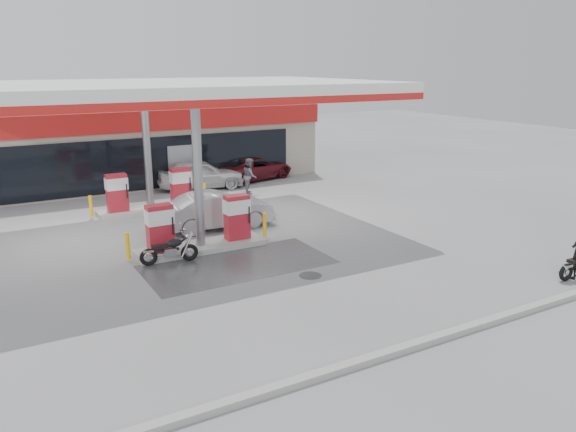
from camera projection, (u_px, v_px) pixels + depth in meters
name	position (u px, v px, depth m)	size (l,w,h in m)	color
ground	(224.00, 267.00, 17.85)	(90.00, 90.00, 0.00)	gray
wet_patch	(238.00, 264.00, 18.09)	(6.00, 3.00, 0.00)	#4C4C4F
drain_cover	(310.00, 275.00, 17.13)	(0.70, 0.70, 0.01)	#38383A
kerb	(354.00, 364.00, 11.97)	(28.00, 0.25, 0.15)	gray
store_building	(107.00, 143.00, 30.68)	(22.00, 8.22, 4.00)	#ACA390
canopy	(166.00, 91.00, 20.65)	(16.00, 10.02, 5.51)	silver
pump_island_near	(200.00, 230.00, 19.34)	(5.14, 1.30, 1.78)	#9E9E99
pump_island_far	(150.00, 195.00, 24.37)	(5.14, 1.30, 1.78)	#9E9E99
parked_motorcycle	(170.00, 250.00, 18.10)	(1.89, 0.73, 0.97)	black
sedan_white	(201.00, 174.00, 28.75)	(1.76, 4.38, 1.49)	silver
attendant	(250.00, 176.00, 27.69)	(0.85, 0.66, 1.75)	#5A5A5F
hatchback_silver	(218.00, 210.00, 21.94)	(1.51, 4.34, 1.43)	#A5A8AD
parked_car_right	(255.00, 168.00, 31.12)	(2.05, 4.44, 1.23)	#5C141C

